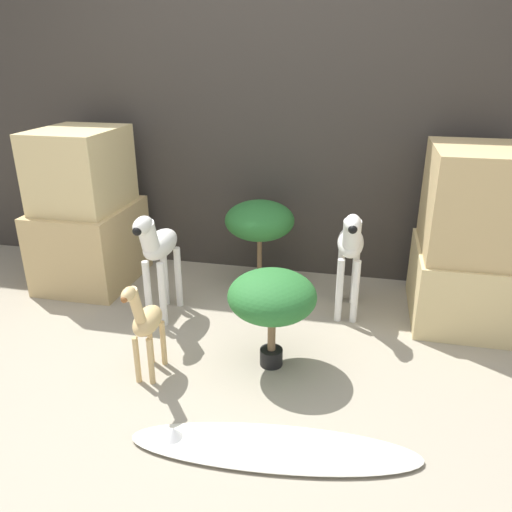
# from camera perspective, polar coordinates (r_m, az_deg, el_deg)

# --- Properties ---
(ground_plane) EXTENTS (14.00, 14.00, 0.00)m
(ground_plane) POSITION_cam_1_polar(r_m,az_deg,el_deg) (2.49, -4.00, -14.86)
(ground_plane) COLOR #9E937F
(wall_back) EXTENTS (6.40, 0.08, 2.20)m
(wall_back) POSITION_cam_1_polar(r_m,az_deg,el_deg) (3.47, 2.64, 15.62)
(wall_back) COLOR #38332D
(wall_back) RESTS_ON ground_plane
(rock_pillar_left) EXTENTS (0.58, 0.69, 1.05)m
(rock_pillar_left) POSITION_cam_1_polar(r_m,az_deg,el_deg) (3.56, -18.77, 4.56)
(rock_pillar_left) COLOR tan
(rock_pillar_left) RESTS_ON ground_plane
(rock_pillar_right) EXTENTS (0.58, 0.69, 1.03)m
(rock_pillar_right) POSITION_cam_1_polar(r_m,az_deg,el_deg) (3.13, 23.30, 1.70)
(rock_pillar_right) COLOR #DBC184
(rock_pillar_right) RESTS_ON ground_plane
(zebra_right) EXTENTS (0.17, 0.47, 0.69)m
(zebra_right) POSITION_cam_1_polar(r_m,az_deg,el_deg) (2.97, 10.73, 0.96)
(zebra_right) COLOR white
(zebra_right) RESTS_ON ground_plane
(zebra_left) EXTENTS (0.16, 0.47, 0.69)m
(zebra_left) POSITION_cam_1_polar(r_m,az_deg,el_deg) (2.94, -11.16, 0.73)
(zebra_left) COLOR white
(zebra_left) RESTS_ON ground_plane
(giraffe_figurine) EXTENTS (0.12, 0.34, 0.55)m
(giraffe_figurine) POSITION_cam_1_polar(r_m,az_deg,el_deg) (2.47, -12.50, -7.42)
(giraffe_figurine) COLOR tan
(giraffe_figurine) RESTS_ON ground_plane
(potted_palm_front) EXTENTS (0.44, 0.44, 0.52)m
(potted_palm_front) POSITION_cam_1_polar(r_m,az_deg,el_deg) (2.45, 1.85, -4.81)
(potted_palm_front) COLOR black
(potted_palm_front) RESTS_ON ground_plane
(potted_palm_back) EXTENTS (0.45, 0.45, 0.61)m
(potted_palm_back) POSITION_cam_1_polar(r_m,az_deg,el_deg) (3.26, 0.41, 3.85)
(potted_palm_back) COLOR black
(potted_palm_back) RESTS_ON ground_plane
(surfboard) EXTENTS (1.21, 0.39, 0.08)m
(surfboard) POSITION_cam_1_polar(r_m,az_deg,el_deg) (2.17, 1.67, -21.02)
(surfboard) COLOR silver
(surfboard) RESTS_ON ground_plane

